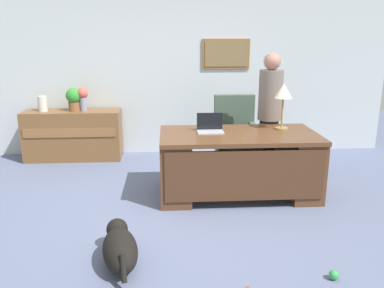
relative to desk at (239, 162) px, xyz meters
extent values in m
plane|color=slate|center=(-0.69, -0.59, -0.43)|extent=(12.00, 12.00, 0.00)
cube|color=silver|center=(-0.69, 2.01, 0.92)|extent=(7.00, 0.12, 2.70)
cube|color=olive|center=(0.10, 1.94, 1.21)|extent=(0.77, 0.03, 0.48)
cube|color=olive|center=(0.10, 1.92, 1.21)|extent=(0.69, 0.01, 0.40)
cube|color=brown|center=(0.00, 0.03, 0.33)|extent=(1.92, 0.99, 0.05)
cube|color=brown|center=(-0.78, 0.03, -0.06)|extent=(0.36, 0.93, 0.74)
cube|color=brown|center=(0.78, 0.03, -0.06)|extent=(0.36, 0.93, 0.74)
cube|color=#4E2F1C|center=(0.00, -0.43, -0.02)|extent=(1.82, 0.04, 0.59)
cube|color=brown|center=(-2.38, 1.66, -0.04)|extent=(1.51, 0.48, 0.79)
cube|color=brown|center=(-2.38, 1.41, 0.06)|extent=(1.41, 0.02, 0.14)
cube|color=#475B4C|center=(0.14, 0.97, -0.06)|extent=(0.60, 0.58, 0.18)
cylinder|color=black|center=(0.14, 0.97, -0.29)|extent=(0.10, 0.10, 0.28)
cylinder|color=black|center=(0.14, 0.97, -0.41)|extent=(0.52, 0.52, 0.05)
cube|color=#475B4C|center=(0.14, 1.21, 0.34)|extent=(0.60, 0.12, 0.62)
cube|color=#475B4C|center=(-0.12, 0.97, 0.14)|extent=(0.08, 0.50, 0.22)
cube|color=#475B4C|center=(0.40, 0.97, 0.14)|extent=(0.08, 0.50, 0.22)
cylinder|color=#262323|center=(0.52, 0.63, -0.02)|extent=(0.26, 0.26, 0.83)
cylinder|color=slate|center=(0.52, 0.63, 0.73)|extent=(0.32, 0.32, 0.67)
sphere|color=#AE7668|center=(0.52, 0.63, 1.18)|extent=(0.23, 0.23, 0.23)
ellipsoid|color=black|center=(-1.29, -1.52, -0.28)|extent=(0.42, 0.68, 0.30)
sphere|color=black|center=(-1.35, -1.21, -0.24)|extent=(0.20, 0.20, 0.20)
cylinder|color=black|center=(-1.23, -1.83, -0.26)|extent=(0.07, 0.15, 0.21)
cube|color=#B2B5BA|center=(-0.34, 0.09, 0.36)|extent=(0.32, 0.22, 0.01)
cube|color=black|center=(-0.34, 0.19, 0.48)|extent=(0.32, 0.01, 0.21)
cylinder|color=#9E8447|center=(0.57, 0.21, 0.37)|extent=(0.16, 0.16, 0.02)
cylinder|color=#9E8447|center=(0.57, 0.21, 0.57)|extent=(0.02, 0.02, 0.37)
cone|color=silver|center=(0.57, 0.21, 0.85)|extent=(0.22, 0.22, 0.18)
cylinder|color=#8A8FA4|center=(-2.19, 1.66, 0.46)|extent=(0.11, 0.11, 0.21)
sphere|color=#D3584D|center=(-2.19, 1.66, 0.64)|extent=(0.17, 0.17, 0.17)
cylinder|color=silver|center=(-2.82, 1.66, 0.48)|extent=(0.14, 0.14, 0.24)
cylinder|color=brown|center=(-2.33, 1.66, 0.43)|extent=(0.18, 0.18, 0.14)
sphere|color=green|center=(-2.33, 1.66, 0.60)|extent=(0.24, 0.24, 0.24)
sphere|color=green|center=(0.48, -1.83, -0.39)|extent=(0.08, 0.08, 0.08)
camera|label=1|loc=(-0.86, -4.58, 1.51)|focal=36.86mm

